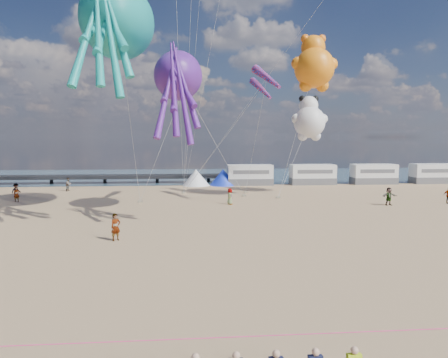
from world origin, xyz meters
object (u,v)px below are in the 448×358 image
(sandbag_c, at_px, (278,197))
(sandbag_e, at_px, (184,193))
(tent_blue, at_px, (223,177))
(windsock_mid, at_px, (267,78))
(motorhome_3, at_px, (433,174))
(kite_teddy_orange, at_px, (314,68))
(windsock_left, at_px, (186,83))
(sandbag_a, at_px, (140,202))
(motorhome_1, at_px, (313,174))
(beachgoer_4, at_px, (389,196))
(motorhome_0, at_px, (250,175))
(beachgoer_0, at_px, (230,196))
(motorhome_2, at_px, (374,174))
(beachgoer_5, at_px, (17,194))
(sandbag_d, at_px, (246,192))
(standing_person, at_px, (116,227))
(windsock_right, at_px, (261,89))
(beachgoer_1, at_px, (69,184))
(kite_panda, at_px, (310,122))
(beachgoer_3, at_px, (448,195))
(kite_octopus_purple, at_px, (178,76))
(sandbag_b, at_px, (244,195))
(kite_octopus_teal, at_px, (118,22))

(sandbag_c, distance_m, sandbag_e, 12.06)
(tent_blue, xyz_separation_m, windsock_mid, (3.38, -16.10, 12.11))
(motorhome_3, relative_size, windsock_mid, 1.07)
(tent_blue, relative_size, kite_teddy_orange, 0.54)
(windsock_left, bearing_deg, sandbag_a, -165.38)
(kite_teddy_orange, bearing_deg, motorhome_1, 50.47)
(motorhome_3, relative_size, beachgoer_4, 3.51)
(beachgoer_4, distance_m, sandbag_a, 26.36)
(motorhome_0, distance_m, windsock_mid, 19.97)
(kite_teddy_orange, bearing_deg, beachgoer_0, 171.43)
(motorhome_0, distance_m, motorhome_2, 19.00)
(beachgoer_5, bearing_deg, sandbag_d, -3.02)
(beachgoer_5, height_order, sandbag_d, beachgoer_5)
(standing_person, distance_m, sandbag_c, 23.51)
(sandbag_e, bearing_deg, motorhome_0, 40.96)
(motorhome_0, bearing_deg, standing_person, -113.96)
(sandbag_a, relative_size, windsock_right, 0.10)
(motorhome_0, bearing_deg, windsock_right, -92.46)
(sandbag_d, bearing_deg, sandbag_e, -179.16)
(sandbag_c, relative_size, windsock_right, 0.10)
(motorhome_0, distance_m, beachgoer_4, 22.24)
(tent_blue, height_order, sandbag_d, tent_blue)
(standing_person, xyz_separation_m, sandbag_e, (4.16, 22.69, -0.83))
(motorhome_0, distance_m, sandbag_e, 12.84)
(sandbag_c, xyz_separation_m, windsock_mid, (-2.04, -2.94, 13.20))
(beachgoer_1, relative_size, windsock_right, 0.35)
(tent_blue, bearing_deg, motorhome_1, 0.00)
(beachgoer_0, relative_size, sandbag_a, 3.41)
(motorhome_1, xyz_separation_m, kite_panda, (-3.49, -9.55, 7.42))
(motorhome_1, relative_size, sandbag_c, 13.20)
(beachgoer_1, relative_size, kite_panda, 0.27)
(tent_blue, xyz_separation_m, standing_person, (-9.80, -31.05, -0.26))
(motorhome_2, distance_m, motorhome_3, 9.50)
(beachgoer_0, relative_size, kite_teddy_orange, 0.23)
(motorhome_0, xyz_separation_m, sandbag_d, (-1.74, -8.25, -1.39))
(motorhome_2, height_order, tent_blue, motorhome_2)
(motorhome_3, xyz_separation_m, beachgoer_1, (-53.28, -4.89, -0.61))
(beachgoer_5, bearing_deg, sandbag_e, 1.23)
(beachgoer_3, distance_m, kite_teddy_orange, 19.84)
(sandbag_d, xyz_separation_m, sandbag_e, (-7.90, -0.12, 0.00))
(motorhome_3, xyz_separation_m, kite_teddy_orange, (-23.61, -14.67, 13.10))
(kite_octopus_purple, bearing_deg, beachgoer_3, -10.61)
(sandbag_b, height_order, kite_teddy_orange, kite_teddy_orange)
(beachgoer_0, distance_m, kite_panda, 15.24)
(beachgoer_0, xyz_separation_m, windsock_mid, (3.97, 0.85, 12.46))
(motorhome_2, xyz_separation_m, tent_blue, (-23.00, 0.00, -0.30))
(motorhome_3, distance_m, kite_octopus_teal, 50.74)
(tent_blue, bearing_deg, standing_person, -107.51)
(sandbag_d, distance_m, windsock_left, 16.40)
(beachgoer_5, relative_size, kite_panda, 0.25)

